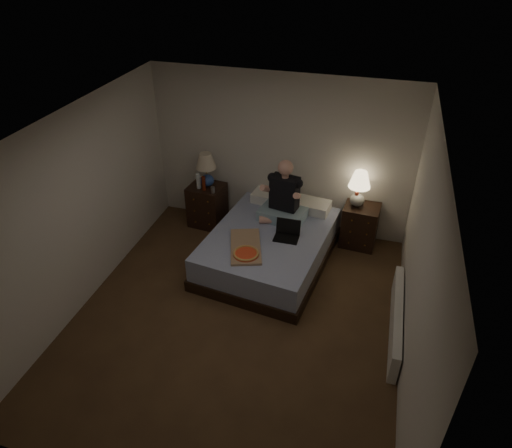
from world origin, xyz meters
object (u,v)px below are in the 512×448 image
(water_bottle, at_px, (198,181))
(person, at_px, (283,191))
(nightstand_right, at_px, (360,225))
(lamp_left, at_px, (206,170))
(nightstand_left, at_px, (207,205))
(soda_can, at_px, (213,190))
(beer_bottle_right, at_px, (356,199))
(bed, at_px, (269,247))
(radiator, at_px, (396,320))
(beer_bottle_left, at_px, (204,183))
(pizza_box, at_px, (246,254))
(lamp_right, at_px, (359,189))
(laptop, at_px, (287,232))

(water_bottle, xyz_separation_m, person, (1.41, -0.24, 0.16))
(nightstand_right, xyz_separation_m, lamp_left, (-2.43, -0.08, 0.64))
(nightstand_left, height_order, soda_can, soda_can)
(nightstand_left, bearing_deg, beer_bottle_right, 8.13)
(water_bottle, xyz_separation_m, beer_bottle_right, (2.42, 0.19, -0.04))
(bed, height_order, soda_can, soda_can)
(lamp_left, xyz_separation_m, radiator, (3.04, -1.67, -0.78))
(soda_can, distance_m, beer_bottle_left, 0.18)
(person, height_order, pizza_box, person)
(bed, relative_size, water_bottle, 8.26)
(lamp_left, bearing_deg, beer_bottle_right, 1.93)
(nightstand_right, bearing_deg, soda_can, -168.91)
(nightstand_right, xyz_separation_m, radiator, (0.61, -1.75, -0.14))
(lamp_right, height_order, beer_bottle_right, lamp_right)
(nightstand_left, height_order, radiator, nightstand_left)
(bed, bearing_deg, lamp_right, 43.78)
(bed, bearing_deg, nightstand_right, 41.66)
(beer_bottle_right, relative_size, laptop, 0.68)
(nightstand_left, distance_m, beer_bottle_left, 0.48)
(pizza_box, bearing_deg, laptop, 33.57)
(beer_bottle_right, xyz_separation_m, person, (-1.01, -0.42, 0.19))
(lamp_right, distance_m, beer_bottle_right, 0.17)
(water_bottle, height_order, beer_bottle_left, water_bottle)
(nightstand_right, bearing_deg, water_bottle, -171.44)
(water_bottle, bearing_deg, laptop, -24.42)
(bed, xyz_separation_m, lamp_left, (-1.21, 0.75, 0.72))
(beer_bottle_left, bearing_deg, pizza_box, -49.19)
(radiator, bearing_deg, nightstand_left, 151.69)
(beer_bottle_left, distance_m, person, 1.34)
(beer_bottle_right, xyz_separation_m, radiator, (0.72, -1.75, -0.59))
(nightstand_right, height_order, beer_bottle_left, beer_bottle_left)
(soda_can, bearing_deg, bed, -27.95)
(bed, height_order, beer_bottle_left, beer_bottle_left)
(nightstand_left, bearing_deg, water_bottle, -128.97)
(water_bottle, relative_size, soda_can, 2.50)
(pizza_box, bearing_deg, lamp_right, 29.86)
(nightstand_left, height_order, person, person)
(lamp_left, relative_size, radiator, 0.35)
(laptop, bearing_deg, person, 108.86)
(bed, xyz_separation_m, laptop, (0.26, -0.08, 0.38))
(beer_bottle_left, distance_m, beer_bottle_right, 2.33)
(nightstand_right, bearing_deg, laptop, -132.12)
(lamp_left, xyz_separation_m, soda_can, (0.16, -0.19, -0.23))
(pizza_box, bearing_deg, beer_bottle_left, 112.15)
(water_bottle, bearing_deg, pizza_box, -47.42)
(beer_bottle_right, relative_size, person, 0.25)
(nightstand_left, height_order, lamp_right, lamp_right)
(water_bottle, bearing_deg, bed, -25.93)
(beer_bottle_left, bearing_deg, person, -8.74)
(beer_bottle_right, distance_m, laptop, 1.24)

